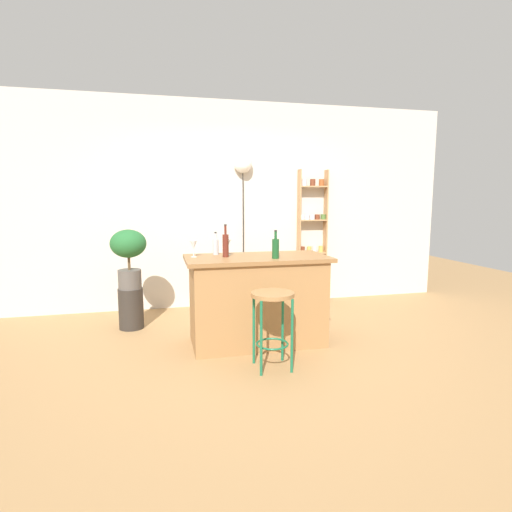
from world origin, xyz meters
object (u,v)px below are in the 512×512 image
Objects in this scene: bar_stool at (273,311)px; bottle_sauce_amber at (276,248)px; spice_shelf at (312,234)px; potted_plant at (129,252)px; bottle_wine_red at (216,246)px; pendant_globe_light at (243,165)px; wine_glass_left at (228,244)px; plant_stool at (131,308)px; wine_glass_center at (194,245)px; bottle_vinegar at (226,245)px.

bottle_sauce_amber is (0.16, 0.48, 0.49)m from bar_stool.
potted_plant is (-2.49, -0.71, -0.10)m from spice_shelf.
pendant_globe_light reaches higher than bottle_wine_red.
bottle_sauce_amber is at bearing -40.62° from wine_glass_left.
plant_stool is at bearing 145.79° from bottle_sauce_amber.
wine_glass_left is at bearing -137.33° from spice_shelf.
bottle_sauce_amber is 1.70× the size of wine_glass_center.
plant_stool is 1.68× the size of bottle_sauce_amber.
spice_shelf is 2.79× the size of potted_plant.
spice_shelf is (1.20, 2.17, 0.47)m from bar_stool.
bar_stool is at bearing -48.68° from plant_stool.
wine_glass_center reaches higher than plant_stool.
spice_shelf is 2.70m from plant_stool.
bottle_sauce_amber is 0.13× the size of pendant_globe_light.
bottle_vinegar is 0.15m from wine_glass_left.
pendant_globe_light is at bearing 26.57° from potted_plant.
bottle_vinegar reaches higher than wine_glass_left.
potted_plant is 0.33× the size of pendant_globe_light.
bottle_wine_red is (-0.37, 0.88, 0.48)m from bar_stool.
wine_glass_left is at bearing 139.38° from bottle_sauce_amber.
bar_stool is at bearing -73.20° from wine_glass_left.
pendant_globe_light is (-1.01, 0.03, 0.95)m from spice_shelf.
bottle_sauce_amber is at bearing -91.11° from pendant_globe_light.
bottle_wine_red is at bearing 157.49° from wine_glass_left.
wine_glass_left reaches higher than bar_stool.
bottle_wine_red is (0.91, -0.58, 0.11)m from potted_plant.
potted_plant is 1.09m from bottle_wine_red.
bar_stool is 1.01m from wine_glass_left.
pendant_globe_light reaches higher than wine_glass_left.
bottle_wine_red reaches higher than plant_stool.
pendant_globe_light is at bearing 178.55° from spice_shelf.
potted_plant is at bearing 145.79° from bottle_sauce_amber.
spice_shelf is at bearing 44.67° from bottle_vinegar.
bottle_vinegar reaches higher than wine_glass_center.
plant_stool is at bearing 0.00° from potted_plant.
spice_shelf reaches higher than wine_glass_left.
potted_plant is 1.96m from pendant_globe_light.
spice_shelf is at bearing 16.02° from plant_stool.
spice_shelf is 6.82× the size of bottle_sauce_amber.
plant_stool is 2.86× the size of wine_glass_center.
bottle_vinegar is 1.38× the size of bottle_wine_red.
bottle_vinegar reaches higher than plant_stool.
wine_glass_center is at bearing -168.76° from wine_glass_left.
wine_glass_left is (-0.41, 0.35, 0.01)m from bottle_sauce_amber.
bottle_sauce_amber is at bearing -37.19° from bottle_wine_red.
potted_plant is 0.98m from wine_glass_center.
bar_stool is 2.46× the size of bottle_sauce_amber.
wine_glass_left is at bearing -31.32° from potted_plant.
wine_glass_center is at bearing -153.22° from bottle_wine_red.
plant_stool is 0.69× the size of potted_plant.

